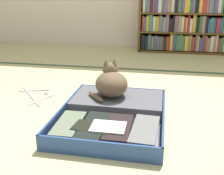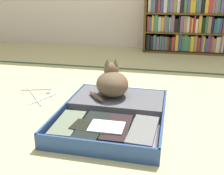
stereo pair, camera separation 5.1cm
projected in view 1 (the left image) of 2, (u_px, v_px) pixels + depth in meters
The scene contains 6 objects.
ground_plane at pixel (113, 128), 1.60m from camera, with size 10.00×10.00×0.00m, color #C9C085.
tatami_border at pixel (134, 69), 2.78m from camera, with size 4.80×0.05×0.00m.
bookshelf at pixel (186, 23), 3.45m from camera, with size 1.21×0.30×0.75m.
open_suitcase at pixel (114, 114), 1.70m from camera, with size 0.64×0.79×0.09m.
black_cat at pixel (111, 83), 1.83m from camera, with size 0.31×0.33×0.24m.
clothes_hanger at pixel (36, 95), 2.09m from camera, with size 0.32×0.35×0.01m.
Camera 1 is at (0.25, -1.40, 0.78)m, focal length 43.26 mm.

